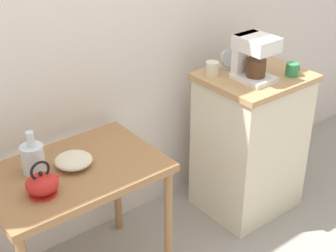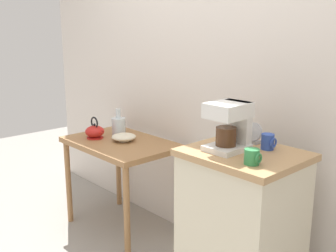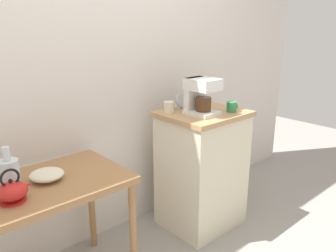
{
  "view_description": "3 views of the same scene",
  "coord_description": "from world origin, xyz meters",
  "px_view_note": "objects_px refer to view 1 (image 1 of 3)",
  "views": [
    {
      "loc": [
        -1.54,
        -1.87,
        2.07
      ],
      "look_at": [
        -0.11,
        -0.06,
        0.83
      ],
      "focal_mm": 54.07,
      "sensor_mm": 36.0,
      "label": 1
    },
    {
      "loc": [
        1.83,
        -1.73,
        1.58
      ],
      "look_at": [
        -0.05,
        -0.01,
        0.95
      ],
      "focal_mm": 43.76,
      "sensor_mm": 36.0,
      "label": 2
    },
    {
      "loc": [
        -1.26,
        -1.68,
        1.56
      ],
      "look_at": [
        0.19,
        -0.06,
        0.9
      ],
      "focal_mm": 36.38,
      "sensor_mm": 36.0,
      "label": 3
    }
  ],
  "objects_px": {
    "glass_carafe_vase": "(33,158)",
    "coffee_maker": "(253,56)",
    "teakettle": "(42,184)",
    "mug_small_cream": "(213,68)",
    "bowl_stoneware": "(74,161)",
    "mug_blue": "(248,59)",
    "table_clock": "(228,60)",
    "mug_tall_green": "(292,69)"
  },
  "relations": [
    {
      "from": "glass_carafe_vase",
      "to": "coffee_maker",
      "type": "height_order",
      "value": "coffee_maker"
    },
    {
      "from": "teakettle",
      "to": "mug_small_cream",
      "type": "distance_m",
      "value": 1.22
    },
    {
      "from": "teakettle",
      "to": "coffee_maker",
      "type": "relative_size",
      "value": 0.7
    },
    {
      "from": "bowl_stoneware",
      "to": "mug_blue",
      "type": "distance_m",
      "value": 1.26
    },
    {
      "from": "bowl_stoneware",
      "to": "coffee_maker",
      "type": "relative_size",
      "value": 0.71
    },
    {
      "from": "mug_blue",
      "to": "table_clock",
      "type": "relative_size",
      "value": 0.72
    },
    {
      "from": "bowl_stoneware",
      "to": "mug_small_cream",
      "type": "xyz_separation_m",
      "value": [
        0.98,
        0.08,
        0.21
      ]
    },
    {
      "from": "teakettle",
      "to": "coffee_maker",
      "type": "distance_m",
      "value": 1.36
    },
    {
      "from": "bowl_stoneware",
      "to": "teakettle",
      "type": "bearing_deg",
      "value": -151.92
    },
    {
      "from": "mug_tall_green",
      "to": "bowl_stoneware",
      "type": "bearing_deg",
      "value": 170.77
    },
    {
      "from": "bowl_stoneware",
      "to": "mug_tall_green",
      "type": "relative_size",
      "value": 2.27
    },
    {
      "from": "mug_tall_green",
      "to": "table_clock",
      "type": "bearing_deg",
      "value": 125.2
    },
    {
      "from": "bowl_stoneware",
      "to": "table_clock",
      "type": "height_order",
      "value": "table_clock"
    },
    {
      "from": "glass_carafe_vase",
      "to": "table_clock",
      "type": "xyz_separation_m",
      "value": [
        1.29,
        0.02,
        0.18
      ]
    },
    {
      "from": "mug_blue",
      "to": "mug_tall_green",
      "type": "distance_m",
      "value": 0.28
    },
    {
      "from": "mug_tall_green",
      "to": "mug_small_cream",
      "type": "bearing_deg",
      "value": 140.66
    },
    {
      "from": "teakettle",
      "to": "coffee_maker",
      "type": "xyz_separation_m",
      "value": [
        1.32,
        0.01,
        0.29
      ]
    },
    {
      "from": "mug_blue",
      "to": "mug_tall_green",
      "type": "height_order",
      "value": "mug_blue"
    },
    {
      "from": "teakettle",
      "to": "mug_tall_green",
      "type": "distance_m",
      "value": 1.57
    },
    {
      "from": "coffee_maker",
      "to": "mug_tall_green",
      "type": "bearing_deg",
      "value": -25.53
    },
    {
      "from": "mug_tall_green",
      "to": "table_clock",
      "type": "xyz_separation_m",
      "value": [
        -0.22,
        0.31,
        0.01
      ]
    },
    {
      "from": "bowl_stoneware",
      "to": "coffee_maker",
      "type": "xyz_separation_m",
      "value": [
        1.11,
        -0.11,
        0.31
      ]
    },
    {
      "from": "table_clock",
      "to": "bowl_stoneware",
      "type": "bearing_deg",
      "value": -175.26
    },
    {
      "from": "mug_small_cream",
      "to": "coffee_maker",
      "type": "bearing_deg",
      "value": -54.79
    },
    {
      "from": "coffee_maker",
      "to": "mug_blue",
      "type": "bearing_deg",
      "value": 48.95
    },
    {
      "from": "table_clock",
      "to": "glass_carafe_vase",
      "type": "bearing_deg",
      "value": -179.28
    },
    {
      "from": "mug_small_cream",
      "to": "bowl_stoneware",
      "type": "bearing_deg",
      "value": -175.55
    },
    {
      "from": "mug_blue",
      "to": "table_clock",
      "type": "distance_m",
      "value": 0.14
    },
    {
      "from": "glass_carafe_vase",
      "to": "coffee_maker",
      "type": "xyz_separation_m",
      "value": [
        1.28,
        -0.18,
        0.27
      ]
    },
    {
      "from": "teakettle",
      "to": "mug_blue",
      "type": "distance_m",
      "value": 1.48
    },
    {
      "from": "teakettle",
      "to": "mug_small_cream",
      "type": "xyz_separation_m",
      "value": [
        1.19,
        0.19,
        0.19
      ]
    },
    {
      "from": "bowl_stoneware",
      "to": "mug_small_cream",
      "type": "bearing_deg",
      "value": 4.45
    },
    {
      "from": "glass_carafe_vase",
      "to": "mug_small_cream",
      "type": "bearing_deg",
      "value": -0.01
    },
    {
      "from": "bowl_stoneware",
      "to": "mug_blue",
      "type": "bearing_deg",
      "value": 2.25
    },
    {
      "from": "coffee_maker",
      "to": "table_clock",
      "type": "bearing_deg",
      "value": 87.42
    },
    {
      "from": "bowl_stoneware",
      "to": "glass_carafe_vase",
      "type": "bearing_deg",
      "value": 155.89
    },
    {
      "from": "coffee_maker",
      "to": "glass_carafe_vase",
      "type": "bearing_deg",
      "value": 171.78
    },
    {
      "from": "mug_small_cream",
      "to": "table_clock",
      "type": "xyz_separation_m",
      "value": [
        0.14,
        0.02,
        0.01
      ]
    },
    {
      "from": "glass_carafe_vase",
      "to": "mug_blue",
      "type": "xyz_separation_m",
      "value": [
        1.41,
        -0.03,
        0.17
      ]
    },
    {
      "from": "coffee_maker",
      "to": "mug_blue",
      "type": "height_order",
      "value": "coffee_maker"
    },
    {
      "from": "teakettle",
      "to": "table_clock",
      "type": "distance_m",
      "value": 1.36
    },
    {
      "from": "glass_carafe_vase",
      "to": "teakettle",
      "type": "bearing_deg",
      "value": -104.02
    }
  ]
}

